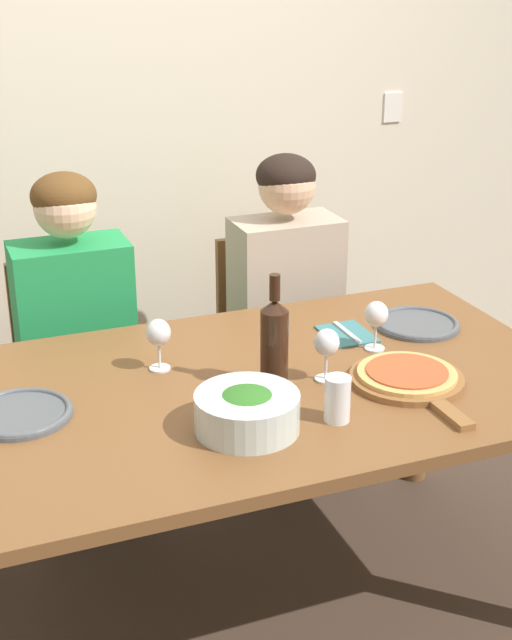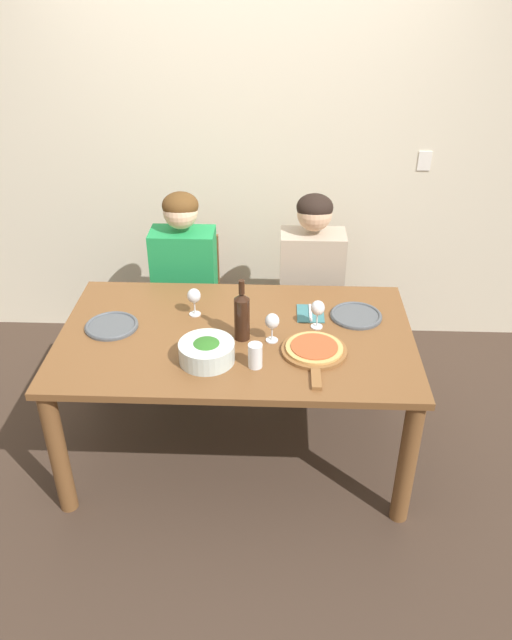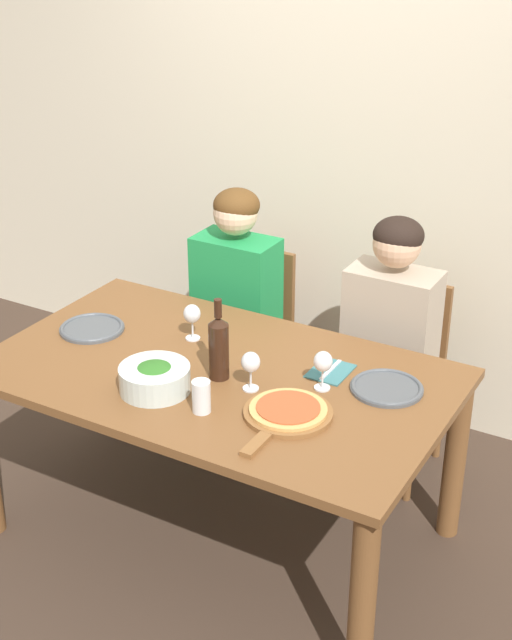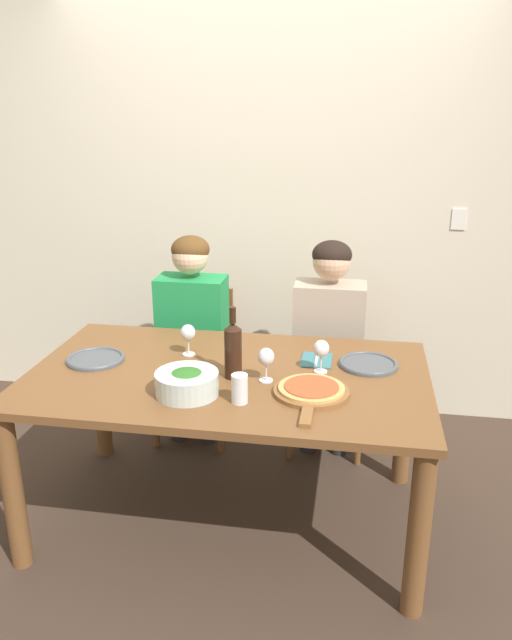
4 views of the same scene
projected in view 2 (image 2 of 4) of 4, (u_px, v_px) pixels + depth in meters
name	position (u px, v px, depth m)	size (l,w,h in m)	color
ground_plane	(238.00, 447.00, 3.49)	(40.00, 40.00, 0.00)	#3D2D23
back_wall	(248.00, 142.00, 3.88)	(10.00, 0.06, 2.70)	beige
dining_table	(236.00, 352.00, 3.15)	(1.76, 1.03, 0.76)	brown
chair_left	(189.00, 299.00, 3.97)	(0.42, 0.42, 0.86)	brown
chair_right	(309.00, 302.00, 3.95)	(0.42, 0.42, 0.86)	brown
person_woman	(184.00, 271.00, 3.75)	(0.47, 0.51, 1.21)	#28282D
person_man	(312.00, 273.00, 3.72)	(0.47, 0.51, 1.21)	#28282D
wine_bottle	(242.00, 315.00, 2.99)	(0.08, 0.08, 0.32)	black
broccoli_bowl	(207.00, 351.00, 2.87)	(0.26, 0.26, 0.10)	silver
dinner_plate_left	(112.00, 326.00, 3.14)	(0.27, 0.27, 0.02)	#4C5156
dinner_plate_right	(356.00, 315.00, 3.23)	(0.27, 0.27, 0.02)	#4C5156
pizza_on_board	(314.00, 350.00, 2.94)	(0.31, 0.45, 0.04)	brown
wine_glass_left	(194.00, 297.00, 3.20)	(0.07, 0.07, 0.15)	silver
wine_glass_right	(318.00, 309.00, 3.09)	(0.07, 0.07, 0.15)	silver
wine_glass_centre	(272.00, 322.00, 2.98)	(0.07, 0.07, 0.15)	silver
water_tumbler	(255.00, 356.00, 2.83)	(0.07, 0.07, 0.12)	silver
fork_on_napkin	(310.00, 313.00, 3.25)	(0.14, 0.18, 0.01)	#387075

